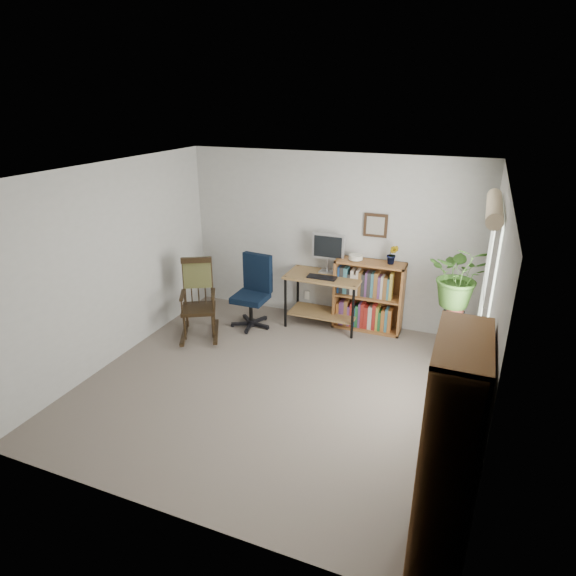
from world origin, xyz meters
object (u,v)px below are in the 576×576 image
at_px(office_chair, 250,292).
at_px(low_bookshelf, 368,296).
at_px(rocking_chair, 198,299).
at_px(tall_bookshelf, 447,458).
at_px(desk, 324,301).

xyz_separation_m(office_chair, low_bookshelf, (1.56, 0.53, -0.02)).
bearing_deg(rocking_chair, office_chair, 15.54).
xyz_separation_m(rocking_chair, tall_bookshelf, (3.38, -2.37, 0.33)).
relative_size(desk, tall_bookshelf, 0.61).
height_order(rocking_chair, low_bookshelf, rocking_chair).
bearing_deg(desk, office_chair, -156.52).
bearing_deg(rocking_chair, desk, 3.51).
bearing_deg(desk, low_bookshelf, 11.14).
bearing_deg(tall_bookshelf, low_bookshelf, 110.55).
bearing_deg(office_chair, desk, 29.95).
xyz_separation_m(low_bookshelf, tall_bookshelf, (1.28, -3.42, 0.37)).
height_order(office_chair, tall_bookshelf, tall_bookshelf).
distance_m(low_bookshelf, tall_bookshelf, 3.67).
xyz_separation_m(desk, low_bookshelf, (0.61, 0.12, 0.12)).
distance_m(desk, tall_bookshelf, 3.84).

